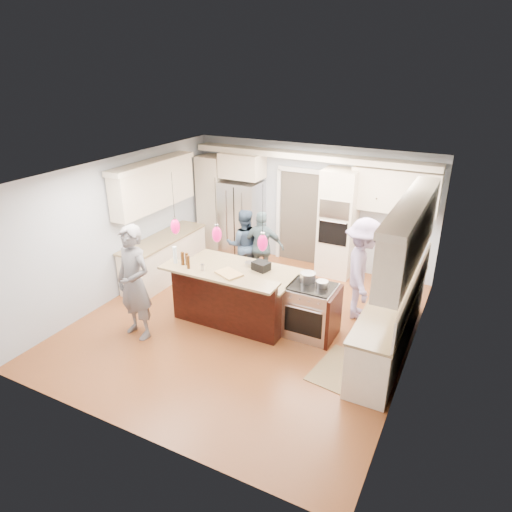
{
  "coord_description": "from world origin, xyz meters",
  "views": [
    {
      "loc": [
        3.35,
        -6.19,
        4.31
      ],
      "look_at": [
        0.0,
        0.35,
        1.15
      ],
      "focal_mm": 32.0,
      "sensor_mm": 36.0,
      "label": 1
    }
  ],
  "objects": [
    {
      "name": "kitchen_island",
      "position": [
        -0.25,
        0.07,
        0.49
      ],
      "size": [
        2.1,
        1.46,
        1.12
      ],
      "color": "black",
      "rests_on": "ground"
    },
    {
      "name": "pendant_lights",
      "position": [
        -0.25,
        -0.51,
        1.8
      ],
      "size": [
        1.75,
        0.15,
        1.03
      ],
      "color": "black",
      "rests_on": "ground"
    },
    {
      "name": "island_range",
      "position": [
        1.16,
        0.15,
        0.46
      ],
      "size": [
        0.82,
        0.71,
        0.92
      ],
      "color": "#B7B7BC",
      "rests_on": "ground"
    },
    {
      "name": "pot_large",
      "position": [
        1.01,
        0.27,
        1.0
      ],
      "size": [
        0.26,
        0.26,
        0.15
      ],
      "primitive_type": "cylinder",
      "color": "#B7B7BC",
      "rests_on": "island_range"
    },
    {
      "name": "left_cabinets",
      "position": [
        -2.44,
        0.8,
        1.06
      ],
      "size": [
        0.64,
        2.3,
        2.51
      ],
      "color": "beige",
      "rests_on": "ground"
    },
    {
      "name": "beer_bottle_c",
      "position": [
        -0.9,
        -0.46,
        1.23
      ],
      "size": [
        0.06,
        0.06,
        0.21
      ],
      "primitive_type": "cylinder",
      "rotation": [
        0.0,
        0.0,
        -0.15
      ],
      "color": "#40220B",
      "rests_on": "kitchen_island"
    },
    {
      "name": "ground_plane",
      "position": [
        0.0,
        0.0,
        0.0
      ],
      "size": [
        6.0,
        6.0,
        0.0
      ],
      "primitive_type": "plane",
      "color": "#A95B2E",
      "rests_on": "ground"
    },
    {
      "name": "oven_column",
      "position": [
        0.75,
        2.67,
        1.15
      ],
      "size": [
        0.72,
        0.69,
        2.3
      ],
      "color": "beige",
      "rests_on": "ground"
    },
    {
      "name": "drink_can",
      "position": [
        -0.54,
        -0.53,
        1.18
      ],
      "size": [
        0.07,
        0.07,
        0.11
      ],
      "primitive_type": "cylinder",
      "rotation": [
        0.0,
        0.0,
        -0.21
      ],
      "color": "#B7B7BC",
      "rests_on": "kitchen_island"
    },
    {
      "name": "beer_bottle_b",
      "position": [
        -0.8,
        -0.56,
        1.23
      ],
      "size": [
        0.07,
        0.07,
        0.23
      ],
      "primitive_type": "cylinder",
      "rotation": [
        0.0,
        0.0,
        -0.32
      ],
      "color": "#40220B",
      "rests_on": "kitchen_island"
    },
    {
      "name": "room_shell",
      "position": [
        0.0,
        0.0,
        1.82
      ],
      "size": [
        5.54,
        6.04,
        2.72
      ],
      "color": "#B2BCC6",
      "rests_on": "ground"
    },
    {
      "name": "person_bar_end",
      "position": [
        -1.44,
        -1.19,
        0.98
      ],
      "size": [
        0.79,
        0.59,
        1.96
      ],
      "primitive_type": "imported",
      "rotation": [
        0.0,
        0.0,
        -0.18
      ],
      "color": "slate",
      "rests_on": "ground"
    },
    {
      "name": "right_counter_run",
      "position": [
        2.44,
        0.3,
        1.06
      ],
      "size": [
        0.64,
        3.1,
        2.51
      ],
      "color": "beige",
      "rests_on": "ground"
    },
    {
      "name": "refrigerator",
      "position": [
        -1.55,
        2.64,
        0.9
      ],
      "size": [
        0.9,
        0.7,
        1.8
      ],
      "primitive_type": "cube",
      "color": "#B7B7BC",
      "rests_on": "ground"
    },
    {
      "name": "person_far_left",
      "position": [
        -0.93,
        1.6,
        0.76
      ],
      "size": [
        0.92,
        0.86,
        1.52
      ],
      "primitive_type": "imported",
      "rotation": [
        0.0,
        0.0,
        3.65
      ],
      "color": "#334863",
      "rests_on": "ground"
    },
    {
      "name": "water_bottle",
      "position": [
        -1.12,
        -0.48,
        1.27
      ],
      "size": [
        0.08,
        0.08,
        0.3
      ],
      "primitive_type": "cylinder",
      "rotation": [
        0.0,
        0.0,
        -0.25
      ],
      "color": "silver",
      "rests_on": "kitchen_island"
    },
    {
      "name": "pot_small",
      "position": [
        1.29,
        0.19,
        0.97
      ],
      "size": [
        0.2,
        0.2,
        0.1
      ],
      "primitive_type": "cylinder",
      "color": "#B7B7BC",
      "rests_on": "island_range"
    },
    {
      "name": "back_upper_cabinets",
      "position": [
        -0.75,
        2.76,
        1.67
      ],
      "size": [
        5.3,
        0.61,
        2.54
      ],
      "color": "beige",
      "rests_on": "ground"
    },
    {
      "name": "beer_bottle_a",
      "position": [
        -0.97,
        -0.48,
        1.24
      ],
      "size": [
        0.07,
        0.07,
        0.23
      ],
      "primitive_type": "cylinder",
      "rotation": [
        0.0,
        0.0,
        -0.31
      ],
      "color": "#40220B",
      "rests_on": "kitchen_island"
    },
    {
      "name": "floor_rug",
      "position": [
        1.93,
        -0.56,
        0.01
      ],
      "size": [
        0.88,
        1.17,
        0.01
      ],
      "primitive_type": "cube",
      "rotation": [
        0.0,
        0.0,
        -0.14
      ],
      "color": "olive",
      "rests_on": "ground"
    },
    {
      "name": "cutting_board",
      "position": [
        -0.08,
        -0.47,
        1.14
      ],
      "size": [
        0.5,
        0.43,
        0.03
      ],
      "primitive_type": "cube",
      "rotation": [
        0.0,
        0.0,
        -0.41
      ],
      "color": "tan",
      "rests_on": "kitchen_island"
    },
    {
      "name": "person_far_right",
      "position": [
        -0.5,
        1.6,
        0.77
      ],
      "size": [
        0.97,
        0.63,
        1.54
      ],
      "primitive_type": "imported",
      "rotation": [
        0.0,
        0.0,
        3.45
      ],
      "color": "slate",
      "rests_on": "ground"
    },
    {
      "name": "person_range_side",
      "position": [
        1.71,
        1.12,
        0.93
      ],
      "size": [
        0.99,
        1.34,
        1.86
      ],
      "primitive_type": "imported",
      "rotation": [
        0.0,
        0.0,
        1.85
      ],
      "color": "#8B78A2",
      "rests_on": "ground"
    }
  ]
}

